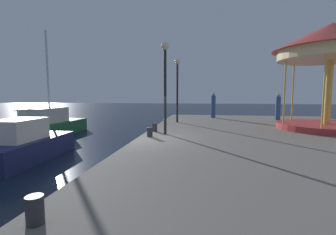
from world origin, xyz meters
TOP-DOWN VIEW (x-y plane):
  - ground_plane at (0.00, 0.00)m, footprint 120.00×120.00m
  - quay_dock at (6.09, 0.00)m, footprint 12.18×23.05m
  - sailboat_green at (-7.05, 4.00)m, footprint 2.30×6.16m
  - motorboat_navy at (-4.32, -1.17)m, footprint 2.17×4.37m
  - carousel at (8.97, 3.72)m, footprint 5.47×5.47m
  - lamp_post_mid_promenade at (1.00, 1.15)m, footprint 0.36×0.36m
  - lamp_post_far_end at (1.05, 5.76)m, footprint 0.36×0.36m
  - bollard_north at (0.38, 1.80)m, footprint 0.24×0.24m
  - bollard_south at (0.41, -6.51)m, footprint 0.24×0.24m
  - bollard_center at (0.46, 0.33)m, footprint 0.24×0.24m
  - person_by_the_water at (7.97, 8.27)m, footprint 0.34×0.34m
  - person_near_carousel at (3.49, 9.17)m, footprint 0.34×0.34m

SIDE VIEW (x-z plane):
  - ground_plane at x=0.00m, z-range 0.00..0.00m
  - quay_dock at x=6.09m, z-range 0.00..0.80m
  - motorboat_navy at x=-4.32m, z-range -0.21..1.44m
  - sailboat_green at x=-7.05m, z-range -2.62..3.95m
  - bollard_north at x=0.38m, z-range 0.80..1.20m
  - bollard_south at x=0.41m, z-range 0.80..1.20m
  - bollard_center at x=0.46m, z-range 0.80..1.20m
  - person_by_the_water at x=7.97m, z-range 0.74..2.65m
  - person_near_carousel at x=3.49m, z-range 0.74..2.71m
  - lamp_post_far_end at x=1.05m, z-range 1.57..5.63m
  - lamp_post_mid_promenade at x=1.00m, z-range 1.57..5.67m
  - carousel at x=8.97m, z-range 2.10..7.42m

